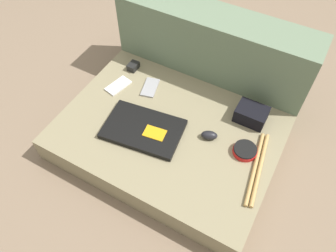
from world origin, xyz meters
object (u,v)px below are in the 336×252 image
object	(u,v)px
speaker_puck	(245,150)
laptop	(143,129)
phone_black	(150,87)
phone_silver	(118,86)
camera_pouch	(251,114)
charger_brick	(133,66)
computer_mouse	(209,135)

from	to	relation	value
speaker_puck	laptop	bearing A→B (deg)	-165.73
speaker_puck	phone_black	bearing A→B (deg)	166.66
phone_silver	phone_black	world-z (taller)	same
phone_black	camera_pouch	bearing A→B (deg)	-8.62
phone_silver	phone_black	size ratio (longest dim) A/B	1.01
camera_pouch	charger_brick	bearing A→B (deg)	177.77
phone_black	camera_pouch	size ratio (longest dim) A/B	0.99
laptop	computer_mouse	bearing A→B (deg)	13.46
phone_black	charger_brick	size ratio (longest dim) A/B	2.26
computer_mouse	phone_silver	bearing A→B (deg)	152.22
computer_mouse	laptop	bearing A→B (deg)	-179.12
phone_silver	camera_pouch	world-z (taller)	camera_pouch
laptop	phone_silver	xyz separation A→B (m)	(-0.24, 0.17, -0.01)
computer_mouse	phone_silver	distance (m)	0.51
computer_mouse	speaker_puck	distance (m)	0.16
computer_mouse	camera_pouch	world-z (taller)	camera_pouch
laptop	camera_pouch	xyz separation A→B (m)	(0.38, 0.28, 0.02)
laptop	phone_black	world-z (taller)	laptop
computer_mouse	charger_brick	size ratio (longest dim) A/B	1.34
speaker_puck	camera_pouch	xyz separation A→B (m)	(-0.04, 0.17, 0.02)
charger_brick	camera_pouch	bearing A→B (deg)	-2.23
speaker_puck	camera_pouch	bearing A→B (deg)	103.38
speaker_puck	phone_black	distance (m)	0.54
phone_black	charger_brick	bearing A→B (deg)	137.61
speaker_puck	charger_brick	world-z (taller)	charger_brick
laptop	computer_mouse	distance (m)	0.28
laptop	charger_brick	bearing A→B (deg)	121.05
laptop	speaker_puck	size ratio (longest dim) A/B	3.62
phone_silver	phone_black	bearing A→B (deg)	37.63
computer_mouse	camera_pouch	xyz separation A→B (m)	(0.12, 0.18, 0.02)
camera_pouch	charger_brick	world-z (taller)	camera_pouch
laptop	phone_black	bearing A→B (deg)	106.54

